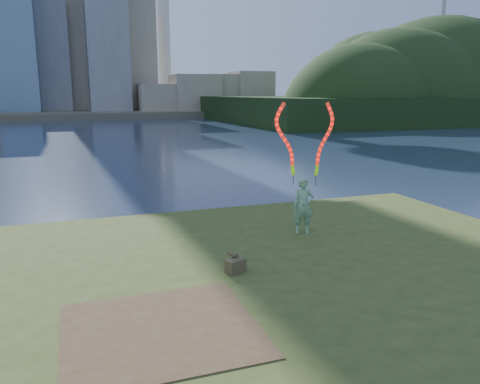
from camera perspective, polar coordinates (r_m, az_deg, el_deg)
name	(u,v)px	position (r m, az deg, el deg)	size (l,w,h in m)	color
ground	(227,285)	(11.89, -1.62, -11.21)	(320.00, 320.00, 0.00)	#1A2741
grassy_knoll	(262,312)	(9.79, 2.67, -14.38)	(20.00, 18.00, 0.80)	#364518
dirt_patch	(161,329)	(8.26, -9.63, -16.19)	(3.20, 3.00, 0.02)	#47331E
far_shore	(88,112)	(105.53, -18.01, 9.23)	(320.00, 40.00, 1.20)	#504A3A
wooded_hill	(433,118)	(94.50, 22.42, 8.39)	(78.00, 50.00, 63.00)	black
woman_with_ribbons	(304,183)	(13.11, 7.83, 1.05)	(1.91, 0.74, 3.96)	#207130
canvas_bag	(235,265)	(10.45, -0.59, -8.87)	(0.48, 0.55, 0.39)	#443E25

